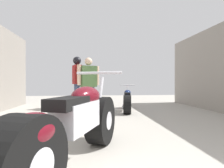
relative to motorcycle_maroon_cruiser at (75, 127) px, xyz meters
The scene contains 5 objects.
ground_plane 2.18m from the motorcycle_maroon_cruiser, 71.87° to the left, with size 18.33×18.33×0.00m, color #A8A399.
motorcycle_maroon_cruiser is the anchor object (origin of this frame).
motorcycle_black_naked 4.06m from the motorcycle_maroon_cruiser, 71.56° to the left, with size 0.64×1.77×0.82m.
mechanic_in_blue 3.40m from the motorcycle_maroon_cruiser, 88.79° to the left, with size 0.64×0.37×1.61m.
mechanic_with_helmet 4.64m from the motorcycle_maroon_cruiser, 94.34° to the left, with size 0.37×0.71×1.80m.
Camera 1 is at (-0.49, -0.17, 0.89)m, focal length 29.92 mm.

